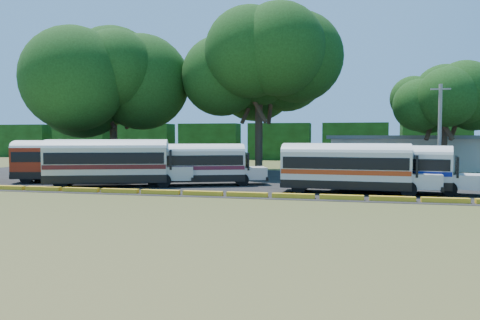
% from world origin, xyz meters
% --- Properties ---
extents(ground, '(160.00, 160.00, 0.00)m').
position_xyz_m(ground, '(0.00, 0.00, 0.00)').
color(ground, '#364B19').
rests_on(ground, ground).
extents(asphalt_strip, '(64.00, 24.00, 0.02)m').
position_xyz_m(asphalt_strip, '(1.00, 12.00, 0.01)').
color(asphalt_strip, black).
rests_on(asphalt_strip, ground).
extents(curb, '(53.70, 0.45, 0.30)m').
position_xyz_m(curb, '(-0.00, 1.00, 0.15)').
color(curb, yellow).
rests_on(curb, ground).
extents(terminal_building, '(19.00, 9.00, 4.00)m').
position_xyz_m(terminal_building, '(18.00, 30.00, 2.03)').
color(terminal_building, beige).
rests_on(terminal_building, ground).
extents(treeline_backdrop, '(130.00, 4.00, 6.00)m').
position_xyz_m(treeline_backdrop, '(0.00, 48.00, 3.00)').
color(treeline_backdrop, black).
rests_on(treeline_backdrop, ground).
extents(bus_red, '(11.22, 5.26, 3.58)m').
position_xyz_m(bus_red, '(-11.88, 6.84, 2.05)').
color(bus_red, black).
rests_on(bus_red, ground).
extents(bus_cream_west, '(11.50, 6.20, 3.69)m').
position_xyz_m(bus_cream_west, '(-7.00, 4.44, 2.08)').
color(bus_cream_west, black).
rests_on(bus_cream_west, ground).
extents(bus_cream_east, '(10.35, 5.89, 3.33)m').
position_xyz_m(bus_cream_east, '(-1.03, 6.85, 1.88)').
color(bus_cream_east, black).
rests_on(bus_cream_east, ground).
extents(bus_white_red, '(10.61, 3.11, 3.45)m').
position_xyz_m(bus_white_red, '(10.90, 4.40, 1.95)').
color(bus_white_red, black).
rests_on(bus_white_red, ground).
extents(bus_white_blue, '(10.30, 4.11, 3.30)m').
position_xyz_m(bus_white_blue, '(13.87, 5.66, 1.87)').
color(bus_white_blue, black).
rests_on(bus_white_blue, ground).
extents(tree_west, '(13.86, 13.86, 15.72)m').
position_xyz_m(tree_west, '(-13.93, 17.94, 10.62)').
color(tree_west, '#332319').
rests_on(tree_west, ground).
extents(tree_center, '(12.45, 12.45, 16.28)m').
position_xyz_m(tree_center, '(1.69, 20.17, 11.68)').
color(tree_center, '#332319').
rests_on(tree_center, ground).
extents(tree_east, '(7.95, 7.95, 10.99)m').
position_xyz_m(tree_east, '(20.07, 21.05, 8.01)').
color(tree_east, '#332319').
rests_on(tree_east, ground).
extents(utility_pole, '(1.60, 0.30, 8.23)m').
position_xyz_m(utility_pole, '(18.29, 13.06, 4.23)').
color(utility_pole, gray).
rests_on(utility_pole, ground).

